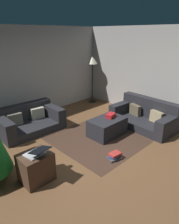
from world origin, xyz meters
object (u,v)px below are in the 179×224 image
at_px(tv_remote, 110,118).
at_px(laptop, 36,152).
at_px(couch_left, 28,121).
at_px(corner_lamp, 92,64).
at_px(gift_box, 111,115).
at_px(book_stack, 114,156).
at_px(couch_right, 145,116).
at_px(side_table, 36,167).
at_px(ottoman, 107,127).

distance_m(tv_remote, laptop, 2.25).
bearing_deg(tv_remote, couch_left, 143.35).
distance_m(tv_remote, corner_lamp, 2.76).
relative_size(gift_box, corner_lamp, 0.16).
xyz_separation_m(laptop, book_stack, (1.44, -0.50, -0.51)).
height_order(gift_box, corner_lamp, corner_lamp).
distance_m(couch_left, corner_lamp, 3.08).
xyz_separation_m(couch_right, side_table, (-3.29, 0.12, -0.02)).
xyz_separation_m(couch_left, book_stack, (0.55, -2.46, -0.19)).
bearing_deg(tv_remote, corner_lamp, 69.43).
xyz_separation_m(couch_right, gift_box, (-1.01, 0.38, 0.20)).
distance_m(ottoman, side_table, 2.15).
relative_size(couch_right, side_table, 3.38).
distance_m(ottoman, laptop, 2.18).
relative_size(ottoman, laptop, 2.01).
relative_size(couch_left, side_table, 3.13).
distance_m(couch_left, laptop, 2.18).
height_order(couch_right, gift_box, couch_right).
bearing_deg(corner_lamp, tv_remote, -125.26).
distance_m(ottoman, tv_remote, 0.25).
bearing_deg(tv_remote, couch_right, -3.62).
height_order(couch_left, tv_remote, couch_left).
bearing_deg(corner_lamp, book_stack, -128.21).
bearing_deg(couch_right, couch_left, 53.31).
relative_size(tv_remote, corner_lamp, 0.10).
xyz_separation_m(couch_left, corner_lamp, (2.83, 0.45, 1.14)).
bearing_deg(laptop, couch_right, -1.03).
xyz_separation_m(ottoman, side_table, (-2.14, -0.24, 0.04)).
height_order(tv_remote, laptop, laptop).
xyz_separation_m(tv_remote, corner_lamp, (1.49, 2.11, 0.95)).
bearing_deg(ottoman, side_table, -173.47).
height_order(book_stack, corner_lamp, corner_lamp).
bearing_deg(couch_left, side_table, 66.47).
xyz_separation_m(side_table, book_stack, (1.45, -0.56, -0.19)).
bearing_deg(side_table, couch_left, 64.65).
relative_size(tv_remote, side_table, 0.31).
bearing_deg(side_table, laptop, -80.78).
distance_m(book_stack, corner_lamp, 3.92).
height_order(laptop, corner_lamp, corner_lamp).
bearing_deg(laptop, couch_left, 65.55).
xyz_separation_m(couch_left, couch_right, (2.39, -2.02, 0.03)).
distance_m(gift_box, tv_remote, 0.06).
distance_m(laptop, corner_lamp, 4.50).
bearing_deg(couch_right, tv_remote, 75.21).
xyz_separation_m(gift_box, laptop, (-2.26, -0.32, 0.09)).
distance_m(couch_right, ottoman, 1.21).
relative_size(laptop, book_stack, 1.37).
bearing_deg(side_table, couch_right, -2.05).
height_order(couch_right, corner_lamp, corner_lamp).
height_order(tv_remote, book_stack, tv_remote).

